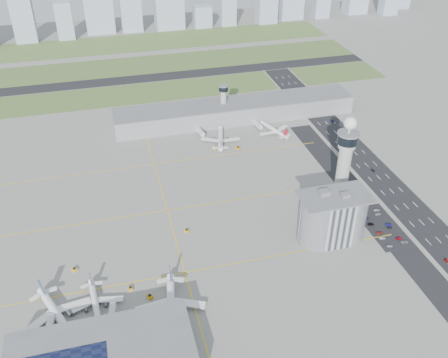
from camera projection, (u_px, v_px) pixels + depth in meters
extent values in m
plane|color=gray|center=(238.00, 229.00, 313.10)|extent=(1000.00, 1000.00, 0.00)
cube|color=#43622E|center=(155.00, 92.00, 490.28)|extent=(480.00, 50.00, 0.08)
cube|color=#4B5F2D|center=(145.00, 65.00, 550.77)|extent=(480.00, 60.00, 0.08)
cube|color=#526B32|center=(137.00, 43.00, 615.30)|extent=(480.00, 70.00, 0.08)
cube|color=black|center=(150.00, 78.00, 520.11)|extent=(480.00, 22.00, 0.10)
cube|color=black|center=(401.00, 201.00, 337.66)|extent=(28.00, 500.00, 0.10)
cube|color=#9E9E99|center=(383.00, 203.00, 334.37)|extent=(0.60, 500.00, 1.20)
cube|color=#9E9E99|center=(419.00, 197.00, 340.35)|extent=(0.60, 500.00, 1.20)
cube|color=black|center=(375.00, 215.00, 324.26)|extent=(18.00, 260.00, 0.08)
cube|color=black|center=(382.00, 227.00, 314.15)|extent=(20.00, 44.00, 0.10)
cube|color=yellow|center=(185.00, 273.00, 280.35)|extent=(260.00, 0.60, 0.01)
cube|color=yellow|center=(167.00, 211.00, 328.75)|extent=(260.00, 0.60, 0.01)
cube|color=yellow|center=(154.00, 164.00, 377.14)|extent=(260.00, 0.60, 0.01)
cube|color=yellow|center=(167.00, 211.00, 328.75)|extent=(0.60, 260.00, 0.01)
cylinder|color=#ADAAA5|center=(342.00, 174.00, 321.72)|extent=(8.40, 8.40, 48.00)
cylinder|color=#ADAAA5|center=(347.00, 144.00, 309.60)|extent=(11.00, 11.00, 4.00)
cylinder|color=black|center=(348.00, 139.00, 307.39)|extent=(13.00, 13.00, 6.00)
cylinder|color=slate|center=(349.00, 134.00, 305.46)|extent=(14.00, 14.00, 1.00)
cylinder|color=#ADAAA5|center=(349.00, 130.00, 304.09)|extent=(1.60, 1.60, 5.00)
sphere|color=white|center=(350.00, 123.00, 301.61)|extent=(8.00, 8.00, 8.00)
cylinder|color=#ADAAA5|center=(223.00, 105.00, 432.78)|extent=(5.00, 5.00, 28.00)
cylinder|color=black|center=(223.00, 88.00, 424.52)|extent=(8.00, 8.00, 4.00)
cylinder|color=slate|center=(223.00, 86.00, 423.14)|extent=(8.60, 8.60, 0.80)
cube|color=#B2B2B7|center=(332.00, 217.00, 298.21)|extent=(18.00, 24.00, 30.00)
cylinder|color=#B2B2B7|center=(318.00, 220.00, 296.29)|extent=(24.00, 24.00, 30.00)
cylinder|color=#B2B2B7|center=(346.00, 215.00, 300.13)|extent=(24.00, 24.00, 30.00)
cube|color=slate|center=(335.00, 196.00, 289.72)|extent=(42.00, 24.00, 0.80)
cube|color=slate|center=(324.00, 193.00, 289.98)|extent=(6.00, 5.00, 3.00)
cube|color=slate|center=(345.00, 195.00, 288.46)|extent=(5.00, 4.00, 2.40)
cube|color=gray|center=(235.00, 111.00, 436.89)|extent=(210.00, 32.00, 15.00)
cube|color=slate|center=(235.00, 103.00, 432.54)|extent=(210.00, 32.00, 0.80)
cube|color=slate|center=(100.00, 352.00, 221.32)|extent=(84.00, 42.00, 0.80)
imported|color=#B5B3BE|center=(390.00, 246.00, 298.31)|extent=(3.81, 1.95, 1.24)
imported|color=#94A3AE|center=(382.00, 238.00, 304.51)|extent=(3.76, 1.83, 1.19)
imported|color=maroon|center=(380.00, 233.00, 308.76)|extent=(4.40, 2.58, 1.15)
imported|color=black|center=(371.00, 224.00, 315.87)|extent=(4.31, 2.31, 1.19)
imported|color=#17214A|center=(366.00, 218.00, 320.88)|extent=(3.69, 1.87, 1.20)
imported|color=white|center=(360.00, 210.00, 328.22)|extent=(3.59, 1.36, 1.17)
imported|color=#8E979D|center=(405.00, 242.00, 301.39)|extent=(4.75, 2.62, 1.26)
imported|color=#B30622|center=(399.00, 238.00, 304.39)|extent=(4.18, 1.90, 1.19)
imported|color=black|center=(389.00, 228.00, 313.02)|extent=(3.37, 1.82, 1.09)
imported|color=navy|center=(389.00, 225.00, 315.28)|extent=(4.15, 1.95, 1.32)
imported|color=#ADAEC0|center=(378.00, 214.00, 324.69)|extent=(4.35, 2.43, 1.15)
imported|color=#AAAEB1|center=(377.00, 210.00, 328.24)|extent=(4.48, 1.85, 1.30)
imported|color=maroon|center=(446.00, 260.00, 287.92)|extent=(1.79, 3.68, 1.21)
imported|color=black|center=(373.00, 170.00, 369.03)|extent=(1.63, 3.75, 1.20)
imported|color=navy|center=(333.00, 121.00, 436.08)|extent=(2.40, 4.16, 1.09)
imported|color=#989D9F|center=(294.00, 97.00, 478.86)|extent=(1.93, 3.99, 1.32)
cube|color=#9EADC1|center=(22.00, 14.00, 601.06)|extent=(25.49, 20.39, 66.89)
cube|color=#9EADC1|center=(64.00, 21.00, 615.75)|extent=(20.04, 16.03, 45.20)
cube|color=#9EADC1|center=(98.00, 8.00, 635.90)|extent=(35.76, 28.61, 61.22)
cube|color=#9EADC1|center=(169.00, 4.00, 651.15)|extent=(36.96, 29.57, 62.11)
cube|color=#9EADC1|center=(202.00, 16.00, 662.84)|extent=(23.01, 18.41, 27.75)
cube|color=#9EADC1|center=(228.00, 10.00, 666.96)|extent=(20.22, 16.18, 38.97)
cube|color=#9EADC1|center=(267.00, 5.00, 674.64)|extent=(26.14, 20.92, 46.89)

